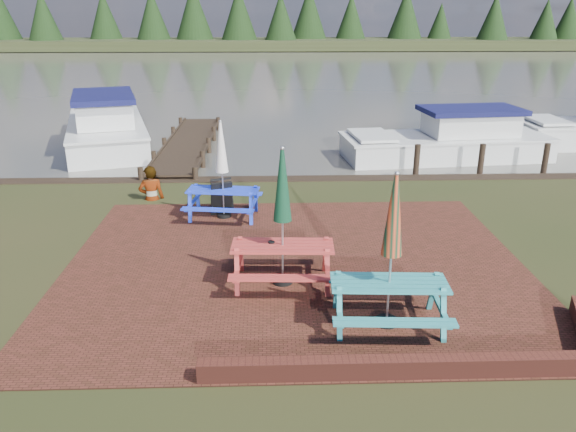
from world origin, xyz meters
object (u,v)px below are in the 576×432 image
Objects in this scene: picnic_table_blue at (223,185)px; person at (149,167)px; picnic_table_red at (283,239)px; picnic_table_teal at (390,275)px; chalkboard at (222,197)px; boat_jetty at (106,128)px; boat_near at (450,142)px; jetty at (188,144)px.

picnic_table_blue reaches higher than person.
picnic_table_teal is at bearing -39.95° from picnic_table_red.
chalkboard is 9.80m from boat_jetty.
picnic_table_red is 13.81m from boat_jetty.
picnic_table_teal reaches higher than chalkboard.
boat_jetty is 4.56× the size of person.
picnic_table_teal is 2.99× the size of chalkboard.
person is at bearing 152.75° from picnic_table_blue.
picnic_table_blue is at bearing 124.24° from boat_near.
picnic_table_blue reaches higher than boat_near.
jetty is at bearing 83.94° from chalkboard.
picnic_table_teal is 6.12m from chalkboard.
jetty is at bearing -36.15° from boat_jetty.
picnic_table_red reaches higher than picnic_table_blue.
boat_jetty is at bearing 100.83° from chalkboard.
jetty is at bearing 108.86° from picnic_table_red.
picnic_table_blue is 0.32× the size of boat_near.
boat_jetty is (-6.46, 12.20, -0.42)m from picnic_table_red.
picnic_table_red reaches higher than chalkboard.
boat_near is at bearing -7.70° from jetty.
picnic_table_red is 3.78m from picnic_table_blue.
jetty is 9.38m from boat_near.
boat_near is (12.53, -2.43, -0.10)m from boat_jetty.
picnic_table_red is at bearing 113.31° from person.
picnic_table_red reaches higher than jetty.
picnic_table_blue is at bearing 113.36° from picnic_table_red.
person reaches higher than jetty.
boat_jetty is (-5.06, 8.40, 0.04)m from chalkboard.
chalkboard is 0.10× the size of boat_jetty.
boat_near reaches higher than chalkboard.
jetty is (-1.83, 7.22, -0.32)m from chalkboard.
picnic_table_red reaches higher than picnic_table_teal.
jetty is (-1.88, 7.49, -0.71)m from picnic_table_blue.
picnic_table_blue is 0.28× the size of boat_jetty.
picnic_table_red is 0.28× the size of jetty.
boat_jetty reaches higher than chalkboard.
person is at bearing 126.72° from picnic_table_red.
boat_jetty is at bearing 120.45° from picnic_table_red.
jetty is 6.13m from person.
chalkboard is 0.47× the size of person.
boat_jetty reaches higher than boat_near.
picnic_table_blue is at bearing 123.85° from picnic_table_teal.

